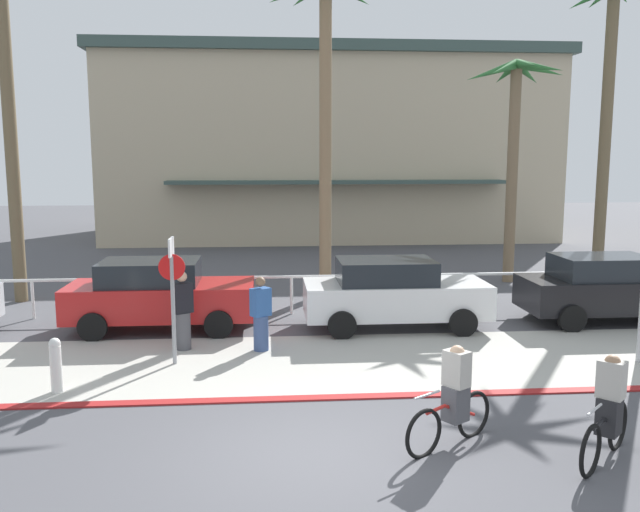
{
  "coord_description": "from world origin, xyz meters",
  "views": [
    {
      "loc": [
        -0.64,
        -8.72,
        4.12
      ],
      "look_at": [
        0.55,
        6.0,
        1.92
      ],
      "focal_mm": 37.3,
      "sensor_mm": 36.0,
      "label": 1
    }
  ],
  "objects_px": {
    "car_red_1": "(159,294)",
    "cyclist_red_1": "(454,398)",
    "car_black_3": "(609,288)",
    "pedestrian_0": "(261,317)",
    "stop_sign_bike_lane": "(172,282)",
    "bollard_0": "(56,365)",
    "palm_tree_1": "(6,51)",
    "cyclist_black_0": "(608,411)",
    "pedestrian_1": "(183,314)",
    "palm_tree_4": "(610,64)",
    "palm_tree_3": "(514,112)",
    "palm_tree_2": "(326,55)",
    "car_white_2": "(393,293)"
  },
  "relations": [
    {
      "from": "car_red_1",
      "to": "cyclist_red_1",
      "type": "bearing_deg",
      "value": -52.87
    },
    {
      "from": "car_black_3",
      "to": "pedestrian_0",
      "type": "distance_m",
      "value": 8.9
    },
    {
      "from": "stop_sign_bike_lane",
      "to": "bollard_0",
      "type": "height_order",
      "value": "stop_sign_bike_lane"
    },
    {
      "from": "stop_sign_bike_lane",
      "to": "car_red_1",
      "type": "distance_m",
      "value": 2.99
    },
    {
      "from": "palm_tree_1",
      "to": "car_red_1",
      "type": "distance_m",
      "value": 8.37
    },
    {
      "from": "cyclist_black_0",
      "to": "pedestrian_1",
      "type": "xyz_separation_m",
      "value": [
        -6.43,
        5.76,
        0.1
      ]
    },
    {
      "from": "palm_tree_1",
      "to": "palm_tree_4",
      "type": "xyz_separation_m",
      "value": [
        17.58,
        0.7,
        -0.06
      ]
    },
    {
      "from": "palm_tree_1",
      "to": "cyclist_black_0",
      "type": "relative_size",
      "value": 6.5
    },
    {
      "from": "pedestrian_0",
      "to": "pedestrian_1",
      "type": "distance_m",
      "value": 1.68
    },
    {
      "from": "palm_tree_4",
      "to": "car_black_3",
      "type": "relative_size",
      "value": 2.14
    },
    {
      "from": "palm_tree_3",
      "to": "palm_tree_1",
      "type": "bearing_deg",
      "value": -172.76
    },
    {
      "from": "palm_tree_4",
      "to": "cyclist_black_0",
      "type": "height_order",
      "value": "palm_tree_4"
    },
    {
      "from": "palm_tree_2",
      "to": "car_red_1",
      "type": "xyz_separation_m",
      "value": [
        -4.35,
        -3.77,
        -6.14
      ]
    },
    {
      "from": "palm_tree_3",
      "to": "car_white_2",
      "type": "bearing_deg",
      "value": -130.77
    },
    {
      "from": "stop_sign_bike_lane",
      "to": "bollard_0",
      "type": "bearing_deg",
      "value": -141.14
    },
    {
      "from": "car_black_3",
      "to": "pedestrian_1",
      "type": "distance_m",
      "value": 10.49
    },
    {
      "from": "car_red_1",
      "to": "car_white_2",
      "type": "bearing_deg",
      "value": -2.97
    },
    {
      "from": "palm_tree_2",
      "to": "car_white_2",
      "type": "height_order",
      "value": "palm_tree_2"
    },
    {
      "from": "bollard_0",
      "to": "cyclist_red_1",
      "type": "bearing_deg",
      "value": -22.53
    },
    {
      "from": "bollard_0",
      "to": "car_black_3",
      "type": "height_order",
      "value": "car_black_3"
    },
    {
      "from": "car_white_2",
      "to": "palm_tree_4",
      "type": "bearing_deg",
      "value": 31.32
    },
    {
      "from": "bollard_0",
      "to": "palm_tree_3",
      "type": "relative_size",
      "value": 0.14
    },
    {
      "from": "palm_tree_2",
      "to": "car_red_1",
      "type": "distance_m",
      "value": 8.41
    },
    {
      "from": "car_red_1",
      "to": "pedestrian_0",
      "type": "relative_size",
      "value": 2.72
    },
    {
      "from": "car_black_3",
      "to": "pedestrian_1",
      "type": "bearing_deg",
      "value": -170.87
    },
    {
      "from": "stop_sign_bike_lane",
      "to": "palm_tree_2",
      "type": "distance_m",
      "value": 9.2
    },
    {
      "from": "pedestrian_1",
      "to": "palm_tree_1",
      "type": "bearing_deg",
      "value": 134.42
    },
    {
      "from": "palm_tree_1",
      "to": "cyclist_black_0",
      "type": "height_order",
      "value": "palm_tree_1"
    },
    {
      "from": "palm_tree_2",
      "to": "palm_tree_4",
      "type": "bearing_deg",
      "value": 3.24
    },
    {
      "from": "palm_tree_2",
      "to": "car_white_2",
      "type": "bearing_deg",
      "value": -72.53
    },
    {
      "from": "palm_tree_4",
      "to": "pedestrian_0",
      "type": "xyz_separation_m",
      "value": [
        -10.67,
        -6.26,
        -6.18
      ]
    },
    {
      "from": "palm_tree_4",
      "to": "palm_tree_3",
      "type": "bearing_deg",
      "value": 154.25
    },
    {
      "from": "palm_tree_1",
      "to": "palm_tree_2",
      "type": "bearing_deg",
      "value": 1.33
    },
    {
      "from": "palm_tree_4",
      "to": "cyclist_black_0",
      "type": "relative_size",
      "value": 6.26
    },
    {
      "from": "bollard_0",
      "to": "pedestrian_1",
      "type": "xyz_separation_m",
      "value": [
        1.9,
        2.49,
        0.28
      ]
    },
    {
      "from": "palm_tree_3",
      "to": "cyclist_red_1",
      "type": "xyz_separation_m",
      "value": [
        -5.37,
        -12.39,
        -4.86
      ]
    },
    {
      "from": "car_white_2",
      "to": "car_red_1",
      "type": "bearing_deg",
      "value": 177.03
    },
    {
      "from": "palm_tree_1",
      "to": "cyclist_black_0",
      "type": "xyz_separation_m",
      "value": [
        11.67,
        -11.11,
        -6.29
      ]
    },
    {
      "from": "car_black_3",
      "to": "pedestrian_0",
      "type": "bearing_deg",
      "value": -167.88
    },
    {
      "from": "car_black_3",
      "to": "pedestrian_0",
      "type": "xyz_separation_m",
      "value": [
        -8.7,
        -1.87,
        -0.13
      ]
    },
    {
      "from": "bollard_0",
      "to": "car_white_2",
      "type": "relative_size",
      "value": 0.23
    },
    {
      "from": "palm_tree_4",
      "to": "cyclist_black_0",
      "type": "distance_m",
      "value": 14.6
    },
    {
      "from": "car_white_2",
      "to": "pedestrian_1",
      "type": "relative_size",
      "value": 2.55
    },
    {
      "from": "pedestrian_0",
      "to": "car_red_1",
      "type": "bearing_deg",
      "value": 140.86
    },
    {
      "from": "car_red_1",
      "to": "cyclist_red_1",
      "type": "relative_size",
      "value": 2.87
    },
    {
      "from": "stop_sign_bike_lane",
      "to": "car_white_2",
      "type": "bearing_deg",
      "value": 26.96
    },
    {
      "from": "stop_sign_bike_lane",
      "to": "car_white_2",
      "type": "xyz_separation_m",
      "value": [
        4.9,
        2.5,
        -0.81
      ]
    },
    {
      "from": "palm_tree_4",
      "to": "pedestrian_0",
      "type": "height_order",
      "value": "palm_tree_4"
    },
    {
      "from": "palm_tree_3",
      "to": "cyclist_red_1",
      "type": "height_order",
      "value": "palm_tree_3"
    },
    {
      "from": "stop_sign_bike_lane",
      "to": "palm_tree_4",
      "type": "relative_size",
      "value": 0.27
    }
  ]
}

